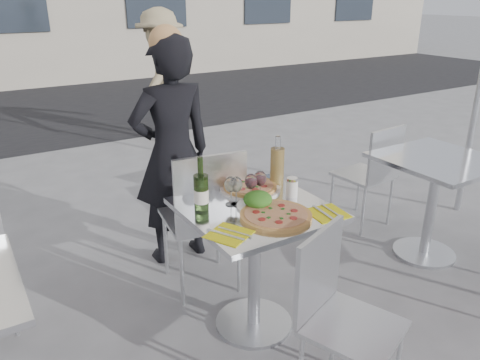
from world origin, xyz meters
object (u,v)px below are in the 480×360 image
pedestrian_b (162,76)px  napkin_right (327,213)px  pizza_near (276,215)px  main_table (255,242)px  wineglass_red_b (260,179)px  woman_diner (172,153)px  wineglass_red_a (251,182)px  pizza_far (250,187)px  carafe (277,165)px  wineglass_white_a (231,185)px  side_table_right (435,186)px  chair_near (337,306)px  chair_far (205,211)px  side_chair_rfar (373,169)px  wineglass_white_b (236,185)px  napkin_left (229,234)px  salad_plate (258,201)px  sugar_shaker (292,187)px  wine_bottle (201,191)px

pedestrian_b → napkin_right: (-0.81, -4.01, -0.07)m
pizza_near → napkin_right: pizza_near is taller
main_table → wineglass_red_b: 0.34m
woman_diner → wineglass_red_a: woman_diner is taller
pizza_far → carafe: carafe is taller
main_table → wineglass_white_a: (-0.09, 0.09, 0.32)m
wineglass_red_a → napkin_right: wineglass_red_a is taller
side_table_right → carafe: carafe is taller
chair_near → chair_far: bearing=75.2°
side_table_right → pizza_near: 1.50m
side_chair_rfar → wineglass_red_a: wineglass_red_a is taller
wineglass_white_b → wineglass_red_b: bearing=1.5°
chair_near → napkin_left: bearing=106.0°
main_table → wineglass_white_a: wineglass_white_a is taller
chair_near → napkin_left: (-0.31, 0.41, 0.26)m
salad_plate → wineglass_white_a: (-0.10, 0.10, 0.07)m
pizza_near → napkin_left: size_ratio=1.48×
chair_near → napkin_left: size_ratio=3.46×
chair_far → chair_near: chair_far is taller
main_table → chair_near: bearing=-86.2°
carafe → napkin_left: carafe is taller
pedestrian_b → sugar_shaker: size_ratio=15.38×
pizza_far → wine_bottle: wine_bottle is taller
napkin_right → main_table: bearing=142.7°
chair_near → wine_bottle: bearing=92.9°
pizza_near → wineglass_white_a: bearing=114.2°
pedestrian_b → wineglass_white_b: pedestrian_b is taller
chair_far → wineglass_red_b: (0.15, -0.36, 0.29)m
pizza_near → wine_bottle: 0.39m
pizza_far → side_table_right: bearing=-8.4°
chair_far → pizza_far: bearing=135.0°
sugar_shaker → wineglass_white_a: 0.35m
wineglass_white_a → wineglass_red_a: 0.11m
wineglass_white_a → napkin_right: size_ratio=0.79×
main_table → side_table_right: same height
pedestrian_b → wineglass_white_b: size_ratio=10.45×
chair_far → sugar_shaker: bearing=135.2°
main_table → pedestrian_b: size_ratio=0.46×
chair_near → wineglass_red_a: (-0.02, 0.67, 0.36)m
pizza_near → salad_plate: size_ratio=1.63×
chair_far → carafe: bearing=153.2°
wineglass_red_a → wine_bottle: bearing=176.2°
chair_far → pizza_far: chair_far is taller
pedestrian_b → napkin_left: (-1.35, -3.94, -0.07)m
napkin_right → salad_plate: bearing=142.6°
wineglass_red_a → main_table: bearing=-105.4°
napkin_left → pizza_near: bearing=-20.9°
salad_plate → wineglass_red_a: (0.01, 0.08, 0.07)m
side_table_right → wineglass_red_a: size_ratio=4.76×
side_chair_rfar → pedestrian_b: bearing=-87.2°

